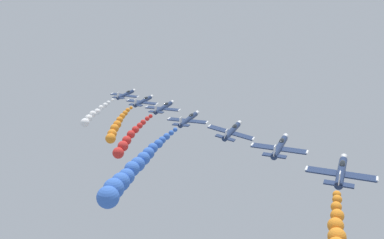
# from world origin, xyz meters

# --- Properties ---
(airplane_lead) EXTENTS (9.56, 10.35, 2.32)m
(airplane_lead) POSITION_xyz_m (-33.54, 27.55, 105.99)
(airplane_lead) COLOR navy
(smoke_trail_lead) EXTENTS (3.08, 17.57, 3.57)m
(smoke_trail_lead) POSITION_xyz_m (-32.75, 8.78, 104.94)
(smoke_trail_lead) COLOR white
(airplane_left_inner) EXTENTS (9.56, 10.35, 2.32)m
(airplane_left_inner) POSITION_xyz_m (-22.26, 18.15, 107.53)
(airplane_left_inner) COLOR navy
(smoke_trail_left_inner) EXTENTS (4.35, 16.13, 5.00)m
(smoke_trail_left_inner) POSITION_xyz_m (-20.62, 0.62, 105.37)
(smoke_trail_left_inner) COLOR orange
(airplane_right_inner) EXTENTS (9.57, 10.35, 2.33)m
(airplane_right_inner) POSITION_xyz_m (-11.85, 9.87, 109.17)
(airplane_right_inner) COLOR navy
(smoke_trail_right_inner) EXTENTS (2.48, 16.99, 5.39)m
(smoke_trail_right_inner) POSITION_xyz_m (-11.86, -8.59, 106.69)
(smoke_trail_right_inner) COLOR red
(airplane_left_outer) EXTENTS (9.57, 10.35, 2.33)m
(airplane_left_outer) POSITION_xyz_m (-0.75, -0.29, 110.50)
(airplane_left_outer) COLOR navy
(smoke_trail_left_outer) EXTENTS (3.77, 29.23, 4.77)m
(smoke_trail_left_outer) POSITION_xyz_m (-0.39, -28.07, 109.07)
(smoke_trail_left_outer) COLOR blue
(airplane_right_outer) EXTENTS (9.50, 10.35, 2.77)m
(airplane_right_outer) POSITION_xyz_m (11.62, -7.61, 111.87)
(airplane_right_outer) COLOR navy
(airplane_trailing) EXTENTS (9.56, 10.35, 2.32)m
(airplane_trailing) POSITION_xyz_m (22.94, -17.29, 113.86)
(airplane_trailing) COLOR navy
(airplane_high_slot) EXTENTS (9.56, 10.35, 2.32)m
(airplane_high_slot) POSITION_xyz_m (33.35, -27.46, 115.58)
(airplane_high_slot) COLOR navy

